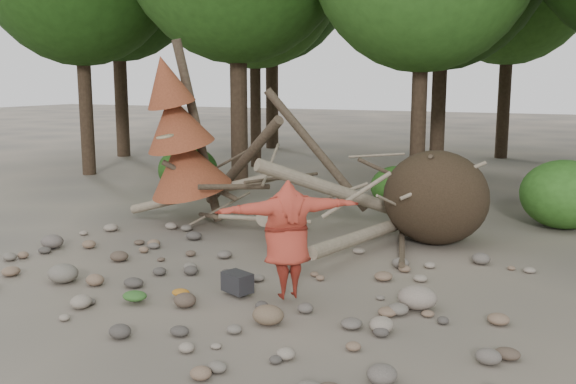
% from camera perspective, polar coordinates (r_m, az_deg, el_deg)
% --- Properties ---
extents(ground, '(120.00, 120.00, 0.00)m').
position_cam_1_polar(ground, '(10.96, -5.74, -8.28)').
color(ground, '#514C44').
rests_on(ground, ground).
extents(deadfall_pile, '(8.55, 5.24, 3.30)m').
position_cam_1_polar(deadfall_pile, '(13.81, 10.58, -0.51)').
color(deadfall_pile, '#332619').
rests_on(deadfall_pile, ground).
extents(dead_conifer, '(2.06, 2.16, 4.35)m').
position_cam_1_polar(dead_conifer, '(14.99, -9.57, 4.83)').
color(dead_conifer, '#4C3F30').
rests_on(dead_conifer, ground).
extents(bush_left, '(1.80, 1.80, 1.44)m').
position_cam_1_polar(bush_left, '(19.63, -8.88, 1.96)').
color(bush_left, '#1F4813').
rests_on(bush_left, ground).
extents(bush_mid, '(1.40, 1.40, 1.12)m').
position_cam_1_polar(bush_mid, '(17.57, 9.62, 0.47)').
color(bush_mid, '#295B1A').
rests_on(bush_mid, ground).
extents(bush_right, '(2.00, 2.00, 1.60)m').
position_cam_1_polar(bush_right, '(16.15, 23.37, -0.19)').
color(bush_right, '#336C21').
rests_on(bush_right, ground).
extents(frisbee_thrower, '(3.47, 1.98, 2.46)m').
position_cam_1_polar(frisbee_thrower, '(9.89, -0.08, -4.19)').
color(frisbee_thrower, '#A83526').
rests_on(frisbee_thrower, ground).
extents(backpack, '(0.56, 0.47, 0.31)m').
position_cam_1_polar(backpack, '(10.43, -4.52, -8.31)').
color(backpack, black).
rests_on(backpack, ground).
extents(cloth_green, '(0.39, 0.33, 0.15)m').
position_cam_1_polar(cloth_green, '(10.33, -13.46, -9.24)').
color(cloth_green, '#2F5B24').
rests_on(cloth_green, ground).
extents(cloth_orange, '(0.29, 0.24, 0.11)m').
position_cam_1_polar(cloth_orange, '(10.41, -9.51, -9.06)').
color(cloth_orange, '#A8671C').
rests_on(cloth_orange, ground).
extents(boulder_front_left, '(0.53, 0.48, 0.32)m').
position_cam_1_polar(boulder_front_left, '(11.68, -19.37, -6.84)').
color(boulder_front_left, '#6F685C').
rests_on(boulder_front_left, ground).
extents(boulder_front_right, '(0.46, 0.41, 0.27)m').
position_cam_1_polar(boulder_front_right, '(9.24, -1.79, -10.87)').
color(boulder_front_right, brown).
rests_on(boulder_front_right, ground).
extents(boulder_mid_right, '(0.59, 0.53, 0.36)m').
position_cam_1_polar(boulder_mid_right, '(9.99, 11.42, -9.19)').
color(boulder_mid_right, gray).
rests_on(boulder_mid_right, ground).
extents(boulder_mid_left, '(0.47, 0.43, 0.28)m').
position_cam_1_polar(boulder_mid_left, '(14.06, -20.23, -4.15)').
color(boulder_mid_left, '#615852').
rests_on(boulder_mid_left, ground).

